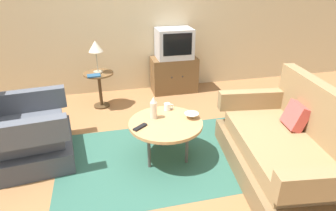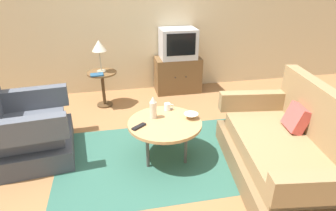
{
  "view_description": "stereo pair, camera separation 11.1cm",
  "coord_description": "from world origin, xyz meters",
  "px_view_note": "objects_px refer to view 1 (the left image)",
  "views": [
    {
      "loc": [
        -0.51,
        -2.71,
        2.0
      ],
      "look_at": [
        0.2,
        0.27,
        0.55
      ],
      "focal_mm": 30.6,
      "sensor_mm": 36.0,
      "label": 1
    },
    {
      "loc": [
        -0.4,
        -2.73,
        2.0
      ],
      "look_at": [
        0.2,
        0.27,
        0.55
      ],
      "focal_mm": 30.6,
      "sensor_mm": 36.0,
      "label": 2
    }
  ],
  "objects_px": {
    "couch": "(287,149)",
    "television": "(174,43)",
    "armchair": "(24,135)",
    "side_table": "(99,83)",
    "tv_stand": "(174,75)",
    "mug": "(168,107)",
    "bowl": "(192,116)",
    "table_lamp": "(96,48)",
    "coffee_table": "(166,125)",
    "vase": "(154,108)",
    "tv_remote_dark": "(140,127)",
    "book": "(94,76)"
  },
  "relations": [
    {
      "from": "couch",
      "to": "mug",
      "type": "height_order",
      "value": "couch"
    },
    {
      "from": "armchair",
      "to": "side_table",
      "type": "height_order",
      "value": "armchair"
    },
    {
      "from": "couch",
      "to": "vase",
      "type": "bearing_deg",
      "value": 68.61
    },
    {
      "from": "side_table",
      "to": "vase",
      "type": "height_order",
      "value": "vase"
    },
    {
      "from": "table_lamp",
      "to": "bowl",
      "type": "relative_size",
      "value": 3.02
    },
    {
      "from": "couch",
      "to": "tv_remote_dark",
      "type": "relative_size",
      "value": 10.72
    },
    {
      "from": "coffee_table",
      "to": "vase",
      "type": "distance_m",
      "value": 0.23
    },
    {
      "from": "armchair",
      "to": "coffee_table",
      "type": "height_order",
      "value": "armchair"
    },
    {
      "from": "television",
      "to": "tv_remote_dark",
      "type": "xyz_separation_m",
      "value": [
        -0.91,
        -2.05,
        -0.39
      ]
    },
    {
      "from": "coffee_table",
      "to": "table_lamp",
      "type": "relative_size",
      "value": 1.68
    },
    {
      "from": "coffee_table",
      "to": "tv_stand",
      "type": "xyz_separation_m",
      "value": [
        0.61,
        1.98,
        -0.13
      ]
    },
    {
      "from": "armchair",
      "to": "side_table",
      "type": "xyz_separation_m",
      "value": [
        0.88,
        1.24,
        0.1
      ]
    },
    {
      "from": "tv_stand",
      "to": "vase",
      "type": "distance_m",
      "value": 2.01
    },
    {
      "from": "vase",
      "to": "tv_remote_dark",
      "type": "distance_m",
      "value": 0.29
    },
    {
      "from": "vase",
      "to": "bowl",
      "type": "distance_m",
      "value": 0.44
    },
    {
      "from": "couch",
      "to": "mug",
      "type": "bearing_deg",
      "value": 58.48
    },
    {
      "from": "television",
      "to": "mug",
      "type": "xyz_separation_m",
      "value": [
        -0.52,
        -1.7,
        -0.35
      ]
    },
    {
      "from": "couch",
      "to": "television",
      "type": "xyz_separation_m",
      "value": [
        -0.55,
        2.57,
        0.56
      ]
    },
    {
      "from": "vase",
      "to": "couch",
      "type": "bearing_deg",
      "value": -29.0
    },
    {
      "from": "tv_remote_dark",
      "to": "book",
      "type": "height_order",
      "value": "book"
    },
    {
      "from": "mug",
      "to": "bowl",
      "type": "relative_size",
      "value": 0.74
    },
    {
      "from": "vase",
      "to": "tv_remote_dark",
      "type": "relative_size",
      "value": 1.56
    },
    {
      "from": "armchair",
      "to": "vase",
      "type": "relative_size",
      "value": 4.08
    },
    {
      "from": "bowl",
      "to": "tv_stand",
      "type": "bearing_deg",
      "value": 81.15
    },
    {
      "from": "side_table",
      "to": "mug",
      "type": "height_order",
      "value": "side_table"
    },
    {
      "from": "tv_stand",
      "to": "mug",
      "type": "relative_size",
      "value": 6.61
    },
    {
      "from": "tv_stand",
      "to": "table_lamp",
      "type": "distance_m",
      "value": 1.5
    },
    {
      "from": "television",
      "to": "bowl",
      "type": "height_order",
      "value": "television"
    },
    {
      "from": "table_lamp",
      "to": "vase",
      "type": "bearing_deg",
      "value": -68.71
    },
    {
      "from": "armchair",
      "to": "bowl",
      "type": "relative_size",
      "value": 6.61
    },
    {
      "from": "table_lamp",
      "to": "bowl",
      "type": "height_order",
      "value": "table_lamp"
    },
    {
      "from": "television",
      "to": "tv_remote_dark",
      "type": "distance_m",
      "value": 2.28
    },
    {
      "from": "coffee_table",
      "to": "vase",
      "type": "relative_size",
      "value": 3.13
    },
    {
      "from": "television",
      "to": "table_lamp",
      "type": "bearing_deg",
      "value": -164.23
    },
    {
      "from": "book",
      "to": "armchair",
      "type": "bearing_deg",
      "value": -130.22
    },
    {
      "from": "coffee_table",
      "to": "side_table",
      "type": "distance_m",
      "value": 1.75
    },
    {
      "from": "coffee_table",
      "to": "table_lamp",
      "type": "distance_m",
      "value": 1.84
    },
    {
      "from": "mug",
      "to": "television",
      "type": "bearing_deg",
      "value": 72.92
    },
    {
      "from": "armchair",
      "to": "mug",
      "type": "relative_size",
      "value": 8.98
    },
    {
      "from": "bowl",
      "to": "book",
      "type": "distance_m",
      "value": 1.79
    },
    {
      "from": "coffee_table",
      "to": "tv_remote_dark",
      "type": "bearing_deg",
      "value": -167.73
    },
    {
      "from": "couch",
      "to": "television",
      "type": "bearing_deg",
      "value": 19.72
    },
    {
      "from": "mug",
      "to": "coffee_table",
      "type": "bearing_deg",
      "value": -107.32
    },
    {
      "from": "vase",
      "to": "tv_stand",
      "type": "bearing_deg",
      "value": 68.72
    },
    {
      "from": "side_table",
      "to": "bowl",
      "type": "height_order",
      "value": "side_table"
    },
    {
      "from": "television",
      "to": "table_lamp",
      "type": "distance_m",
      "value": 1.36
    },
    {
      "from": "television",
      "to": "vase",
      "type": "relative_size",
      "value": 2.29
    },
    {
      "from": "tv_stand",
      "to": "bowl",
      "type": "bearing_deg",
      "value": -98.85
    },
    {
      "from": "side_table",
      "to": "mug",
      "type": "distance_m",
      "value": 1.53
    },
    {
      "from": "book",
      "to": "mug",
      "type": "bearing_deg",
      "value": -57.66
    }
  ]
}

